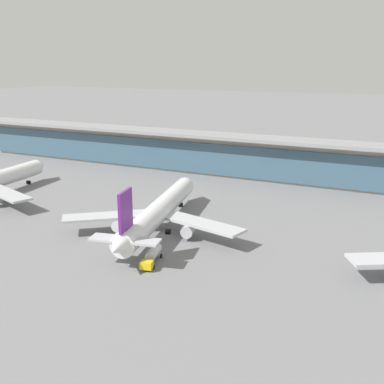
% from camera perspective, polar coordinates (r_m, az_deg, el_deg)
% --- Properties ---
extents(ground_plane, '(1200.00, 1200.00, 0.00)m').
position_cam_1_polar(ground_plane, '(114.02, -3.17, -5.13)').
color(ground_plane, slate).
extents(airliner_centre_stand, '(43.92, 57.99, 15.58)m').
position_cam_1_polar(airliner_centre_stand, '(114.88, -4.12, -2.40)').
color(airliner_centre_stand, white).
rests_on(airliner_centre_stand, ground).
extents(service_truck_under_wing_yellow, '(4.41, 8.89, 2.95)m').
position_cam_1_polar(service_truck_under_wing_yellow, '(97.78, -4.85, -7.63)').
color(service_truck_under_wing_yellow, yellow).
rests_on(service_truck_under_wing_yellow, ground).
extents(terminal_building, '(256.71, 12.80, 15.20)m').
position_cam_1_polar(terminal_building, '(169.31, 7.74, 4.25)').
color(terminal_building, '#9E998E').
rests_on(terminal_building, ground).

